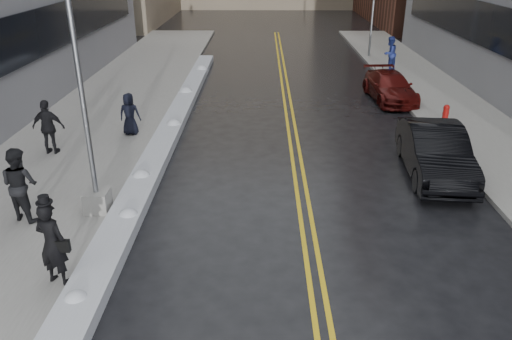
{
  "coord_description": "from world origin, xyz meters",
  "views": [
    {
      "loc": [
        1.26,
        -10.22,
        6.9
      ],
      "look_at": [
        1.1,
        2.27,
        1.3
      ],
      "focal_mm": 35.0,
      "sensor_mm": 36.0,
      "label": 1
    }
  ],
  "objects_px": {
    "fire_hydrant": "(446,112)",
    "pedestrian_c": "(130,114)",
    "pedestrian_fedora": "(52,243)",
    "car_black": "(435,151)",
    "pedestrian_d": "(49,127)",
    "lamppost": "(87,130)",
    "pedestrian_b": "(20,184)",
    "car_maroon": "(390,87)",
    "traffic_signal": "(373,6)",
    "pedestrian_east": "(390,54)"
  },
  "relations": [
    {
      "from": "fire_hydrant",
      "to": "pedestrian_d",
      "type": "distance_m",
      "value": 15.7
    },
    {
      "from": "pedestrian_fedora",
      "to": "car_black",
      "type": "bearing_deg",
      "value": -131.99
    },
    {
      "from": "pedestrian_c",
      "to": "pedestrian_east",
      "type": "height_order",
      "value": "pedestrian_east"
    },
    {
      "from": "pedestrian_east",
      "to": "traffic_signal",
      "type": "bearing_deg",
      "value": -129.67
    },
    {
      "from": "pedestrian_c",
      "to": "pedestrian_d",
      "type": "height_order",
      "value": "pedestrian_d"
    },
    {
      "from": "fire_hydrant",
      "to": "pedestrian_d",
      "type": "relative_size",
      "value": 0.37
    },
    {
      "from": "lamppost",
      "to": "traffic_signal",
      "type": "xyz_separation_m",
      "value": [
        11.8,
        22.0,
        0.87
      ]
    },
    {
      "from": "pedestrian_b",
      "to": "car_black",
      "type": "xyz_separation_m",
      "value": [
        12.04,
        3.33,
        -0.35
      ]
    },
    {
      "from": "traffic_signal",
      "to": "pedestrian_fedora",
      "type": "relative_size",
      "value": 3.07
    },
    {
      "from": "lamppost",
      "to": "pedestrian_fedora",
      "type": "height_order",
      "value": "lamppost"
    },
    {
      "from": "traffic_signal",
      "to": "pedestrian_fedora",
      "type": "height_order",
      "value": "traffic_signal"
    },
    {
      "from": "traffic_signal",
      "to": "pedestrian_east",
      "type": "bearing_deg",
      "value": -86.36
    },
    {
      "from": "car_black",
      "to": "pedestrian_east",
      "type": "bearing_deg",
      "value": 87.4
    },
    {
      "from": "pedestrian_c",
      "to": "car_maroon",
      "type": "height_order",
      "value": "pedestrian_c"
    },
    {
      "from": "car_black",
      "to": "car_maroon",
      "type": "xyz_separation_m",
      "value": [
        0.6,
        8.83,
        -0.16
      ]
    },
    {
      "from": "pedestrian_b",
      "to": "car_black",
      "type": "bearing_deg",
      "value": -141.72
    },
    {
      "from": "fire_hydrant",
      "to": "pedestrian_east",
      "type": "xyz_separation_m",
      "value": [
        -0.22,
        9.55,
        0.6
      ]
    },
    {
      "from": "fire_hydrant",
      "to": "pedestrian_d",
      "type": "xyz_separation_m",
      "value": [
        -15.23,
        -3.75,
        0.57
      ]
    },
    {
      "from": "lamppost",
      "to": "fire_hydrant",
      "type": "relative_size",
      "value": 10.45
    },
    {
      "from": "pedestrian_d",
      "to": "pedestrian_east",
      "type": "distance_m",
      "value": 20.06
    },
    {
      "from": "pedestrian_fedora",
      "to": "lamppost",
      "type": "bearing_deg",
      "value": -71.46
    },
    {
      "from": "pedestrian_d",
      "to": "car_maroon",
      "type": "distance_m",
      "value": 15.64
    },
    {
      "from": "pedestrian_c",
      "to": "pedestrian_east",
      "type": "relative_size",
      "value": 0.82
    },
    {
      "from": "traffic_signal",
      "to": "car_maroon",
      "type": "height_order",
      "value": "traffic_signal"
    },
    {
      "from": "car_black",
      "to": "car_maroon",
      "type": "height_order",
      "value": "car_black"
    },
    {
      "from": "fire_hydrant",
      "to": "pedestrian_c",
      "type": "height_order",
      "value": "pedestrian_c"
    },
    {
      "from": "pedestrian_c",
      "to": "car_black",
      "type": "xyz_separation_m",
      "value": [
        10.79,
        -3.38,
        -0.15
      ]
    },
    {
      "from": "lamppost",
      "to": "pedestrian_d",
      "type": "relative_size",
      "value": 3.92
    },
    {
      "from": "traffic_signal",
      "to": "fire_hydrant",
      "type": "bearing_deg",
      "value": -87.95
    },
    {
      "from": "pedestrian_b",
      "to": "pedestrian_d",
      "type": "xyz_separation_m",
      "value": [
        -1.1,
        4.69,
        -0.05
      ]
    },
    {
      "from": "lamppost",
      "to": "pedestrian_b",
      "type": "distance_m",
      "value": 2.33
    },
    {
      "from": "pedestrian_c",
      "to": "pedestrian_d",
      "type": "xyz_separation_m",
      "value": [
        -2.34,
        -2.02,
        0.15
      ]
    },
    {
      "from": "car_maroon",
      "to": "car_black",
      "type": "bearing_deg",
      "value": -97.81
    },
    {
      "from": "traffic_signal",
      "to": "pedestrian_fedora",
      "type": "bearing_deg",
      "value": -114.88
    },
    {
      "from": "pedestrian_fedora",
      "to": "pedestrian_b",
      "type": "height_order",
      "value": "pedestrian_b"
    },
    {
      "from": "pedestrian_fedora",
      "to": "car_maroon",
      "type": "relative_size",
      "value": 0.43
    },
    {
      "from": "traffic_signal",
      "to": "pedestrian_east",
      "type": "relative_size",
      "value": 3.01
    },
    {
      "from": "pedestrian_c",
      "to": "pedestrian_b",
      "type": "bearing_deg",
      "value": 80.77
    },
    {
      "from": "fire_hydrant",
      "to": "pedestrian_fedora",
      "type": "xyz_separation_m",
      "value": [
        -12.2,
        -11.23,
        0.58
      ]
    },
    {
      "from": "pedestrian_c",
      "to": "car_maroon",
      "type": "bearing_deg",
      "value": -153.11
    },
    {
      "from": "lamppost",
      "to": "car_black",
      "type": "height_order",
      "value": "lamppost"
    },
    {
      "from": "lamppost",
      "to": "pedestrian_b",
      "type": "height_order",
      "value": "lamppost"
    },
    {
      "from": "pedestrian_east",
      "to": "car_maroon",
      "type": "xyz_separation_m",
      "value": [
        -1.28,
        -5.82,
        -0.48
      ]
    },
    {
      "from": "lamppost",
      "to": "traffic_signal",
      "type": "height_order",
      "value": "lamppost"
    },
    {
      "from": "traffic_signal",
      "to": "pedestrian_b",
      "type": "relative_size",
      "value": 2.94
    },
    {
      "from": "pedestrian_c",
      "to": "pedestrian_d",
      "type": "bearing_deg",
      "value": 42.11
    },
    {
      "from": "pedestrian_c",
      "to": "pedestrian_d",
      "type": "distance_m",
      "value": 3.1
    },
    {
      "from": "pedestrian_b",
      "to": "pedestrian_c",
      "type": "bearing_deg",
      "value": -77.72
    },
    {
      "from": "pedestrian_fedora",
      "to": "car_maroon",
      "type": "bearing_deg",
      "value": -108.81
    },
    {
      "from": "car_black",
      "to": "car_maroon",
      "type": "distance_m",
      "value": 8.85
    }
  ]
}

